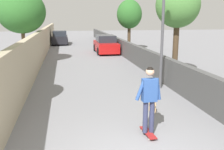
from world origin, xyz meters
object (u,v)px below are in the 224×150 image
at_px(person_skateboarder, 149,95).
at_px(tree_right_far, 178,6).
at_px(tree_left_near, 21,12).
at_px(car_far, 60,38).
at_px(tree_right_mid, 129,14).
at_px(skateboard, 148,133).
at_px(lamp_post, 163,15).
at_px(dog, 152,104).
at_px(car_near, 106,45).

bearing_deg(person_skateboarder, tree_right_far, -28.98).
xyz_separation_m(tree_left_near, car_far, (12.51, -2.12, -2.69)).
distance_m(tree_right_mid, tree_right_far, 11.51).
bearing_deg(car_far, skateboard, -173.77).
distance_m(tree_left_near, person_skateboarder, 12.78).
bearing_deg(lamp_post, tree_right_far, -38.81).
bearing_deg(skateboard, tree_right_mid, -12.32).
bearing_deg(tree_right_mid, tree_left_near, 124.87).
bearing_deg(person_skateboarder, tree_right_mid, -12.32).
bearing_deg(tree_right_mid, skateboard, 167.68).
relative_size(tree_left_near, dog, 2.48).
distance_m(tree_left_near, dog, 11.79).
bearing_deg(lamp_post, car_near, 2.93).
bearing_deg(skateboard, dog, -22.22).
relative_size(lamp_post, person_skateboarder, 2.61).
bearing_deg(tree_right_far, lamp_post, 141.19).
bearing_deg(lamp_post, dog, 154.31).
height_order(skateboard, car_near, car_near).
distance_m(person_skateboarder, dog, 1.98).
bearing_deg(tree_right_far, car_far, 18.54).
bearing_deg(tree_right_far, tree_right_mid, -2.24).
relative_size(tree_right_far, car_far, 1.22).
bearing_deg(car_far, tree_left_near, 170.38).
relative_size(tree_right_mid, car_near, 1.11).
xyz_separation_m(lamp_post, skateboard, (-4.39, 1.99, -3.08)).
xyz_separation_m(tree_right_far, skateboard, (-6.15, 3.40, -3.53)).
distance_m(lamp_post, skateboard, 5.72).
xyz_separation_m(skateboard, car_far, (24.16, 2.64, 0.65)).
distance_m(skateboard, person_skateboarder, 1.06).
xyz_separation_m(lamp_post, dog, (-2.74, 1.32, -2.88)).
distance_m(tree_right_mid, skateboard, 18.35).
bearing_deg(car_far, tree_right_far, -161.46).
relative_size(tree_right_mid, lamp_post, 1.00).
xyz_separation_m(dog, car_far, (22.50, 3.31, 0.44)).
bearing_deg(lamp_post, tree_left_near, 42.92).
bearing_deg(dog, car_near, -2.84).
xyz_separation_m(tree_right_mid, person_skateboarder, (-17.65, 3.85, -2.16)).
xyz_separation_m(tree_left_near, dog, (-9.99, -5.43, -3.13)).
distance_m(person_skateboarder, car_far, 24.30).
distance_m(tree_left_near, car_far, 12.97).
bearing_deg(skateboard, tree_left_near, 22.22).
bearing_deg(lamp_post, car_far, 13.18).
bearing_deg(car_far, tree_right_mid, -135.08).
height_order(skateboard, car_far, car_far).
bearing_deg(person_skateboarder, tree_left_near, 22.22).
bearing_deg(dog, lamp_post, -25.69).
distance_m(tree_left_near, tree_right_far, 9.84).
relative_size(tree_left_near, lamp_post, 1.03).
height_order(skateboard, person_skateboarder, person_skateboarder).
distance_m(tree_right_mid, dog, 16.58).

